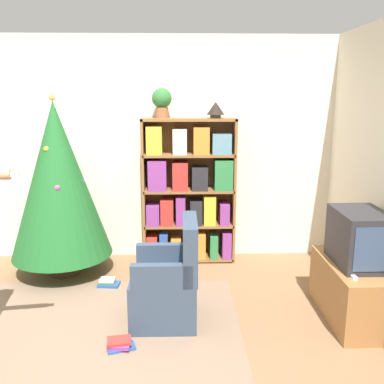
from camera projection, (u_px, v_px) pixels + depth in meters
The scene contains 13 objects.
ground_plane at pixel (109, 351), 3.31m from camera, with size 14.00×14.00×0.00m, color #846042.
wall_back at pixel (132, 150), 5.06m from camera, with size 8.00×0.10×2.60m.
area_rug at pixel (73, 334), 3.53m from camera, with size 2.80×2.00×0.01m.
bookshelf at pixel (189, 193), 4.96m from camera, with size 1.07×0.30×1.68m.
tv_stand at pixel (355, 291), 3.75m from camera, with size 0.51×0.94×0.51m.
television at pixel (360, 238), 3.64m from camera, with size 0.40×0.58×0.47m.
game_remote at pixel (353, 276), 3.41m from camera, with size 0.04×0.12×0.02m.
christmas_tree at pixel (58, 181), 4.54m from camera, with size 1.07×1.07×1.95m.
armchair at pixel (168, 286), 3.70m from camera, with size 0.57×0.56×0.92m.
potted_plant at pixel (162, 101), 4.73m from camera, with size 0.22×0.22×0.33m.
table_lamp at pixel (216, 109), 4.76m from camera, with size 0.20×0.20×0.18m.
book_pile_near_tree at pixel (108, 283), 4.43m from camera, with size 0.23×0.16×0.08m.
book_pile_by_chair at pixel (120, 344), 3.33m from camera, with size 0.24×0.18×0.08m.
Camera 1 is at (0.56, -2.97, 1.94)m, focal length 40.00 mm.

